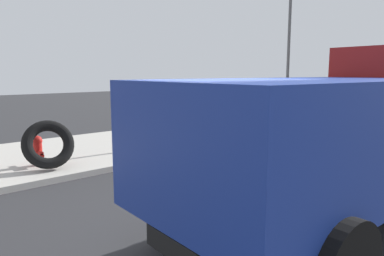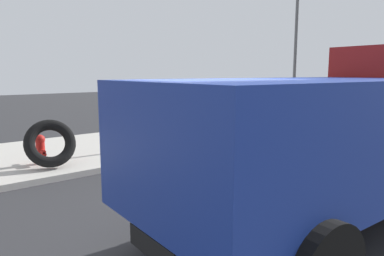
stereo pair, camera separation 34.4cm
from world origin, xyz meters
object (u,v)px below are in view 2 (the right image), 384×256
Objects in this scene: loose_tire at (50,143)px; street_light_pole at (295,54)px; fire_hydrant at (41,148)px; dump_truck_blue at (348,128)px.

loose_tire is 0.20× the size of street_light_pole.
fire_hydrant is 0.12× the size of street_light_pole.
dump_truck_blue is (2.78, -6.11, 0.85)m from loose_tire.
street_light_pole is (9.80, -0.78, 2.69)m from fire_hydrant.
street_light_pole reaches higher than dump_truck_blue.
dump_truck_blue is at bearing -65.53° from loose_tire.
fire_hydrant is 7.32m from dump_truck_blue.
fire_hydrant is at bearing 175.44° from street_light_pole.
dump_truck_blue is 9.23m from street_light_pole.
fire_hydrant is 10.19m from street_light_pole.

